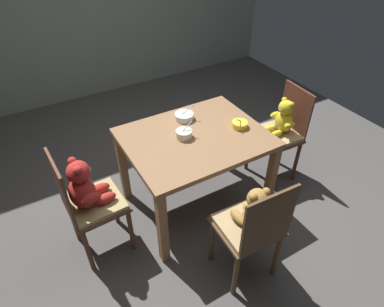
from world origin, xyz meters
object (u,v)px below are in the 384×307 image
(teddy_chair_near_right, at_px, (281,127))
(porridge_bowl_cream_center, at_px, (184,134))
(teddy_chair_near_front, at_px, (253,221))
(porridge_bowl_white_far_center, at_px, (184,116))
(porridge_bowl_yellow_near_right, at_px, (240,124))
(dining_table, at_px, (195,147))
(teddy_chair_near_left, at_px, (87,195))

(teddy_chair_near_right, distance_m, porridge_bowl_cream_center, 1.01)
(teddy_chair_near_front, xyz_separation_m, porridge_bowl_white_far_center, (0.08, 1.04, 0.21))
(porridge_bowl_white_far_center, bearing_deg, porridge_bowl_yellow_near_right, -45.13)
(teddy_chair_near_right, height_order, teddy_chair_near_front, teddy_chair_near_front)
(teddy_chair_near_front, height_order, porridge_bowl_cream_center, teddy_chair_near_front)
(dining_table, relative_size, teddy_chair_near_front, 1.18)
(porridge_bowl_white_far_center, height_order, porridge_bowl_cream_center, porridge_bowl_white_far_center)
(dining_table, xyz_separation_m, teddy_chair_near_right, (0.90, -0.04, -0.09))
(porridge_bowl_yellow_near_right, distance_m, porridge_bowl_cream_center, 0.47)
(porridge_bowl_white_far_center, bearing_deg, dining_table, -100.13)
(porridge_bowl_white_far_center, bearing_deg, porridge_bowl_cream_center, -119.51)
(teddy_chair_near_left, bearing_deg, teddy_chair_near_front, -43.90)
(teddy_chair_near_left, height_order, porridge_bowl_yellow_near_right, teddy_chair_near_left)
(teddy_chair_near_front, bearing_deg, porridge_bowl_yellow_near_right, -27.12)
(teddy_chair_near_front, relative_size, porridge_bowl_white_far_center, 5.59)
(porridge_bowl_white_far_center, bearing_deg, teddy_chair_near_front, -94.20)
(dining_table, height_order, teddy_chair_near_front, teddy_chair_near_front)
(teddy_chair_near_right, relative_size, porridge_bowl_white_far_center, 5.53)
(teddy_chair_near_left, distance_m, porridge_bowl_cream_center, 0.84)
(teddy_chair_near_right, bearing_deg, teddy_chair_near_left, 3.19)
(teddy_chair_near_left, relative_size, porridge_bowl_yellow_near_right, 7.38)
(teddy_chair_near_right, bearing_deg, porridge_bowl_cream_center, -0.62)
(teddy_chair_near_front, bearing_deg, teddy_chair_near_left, 51.56)
(teddy_chair_near_left, bearing_deg, porridge_bowl_white_far_center, 14.19)
(teddy_chair_near_left, distance_m, porridge_bowl_white_far_center, 1.01)
(teddy_chair_near_right, bearing_deg, porridge_bowl_white_far_center, -15.91)
(dining_table, relative_size, porridge_bowl_yellow_near_right, 8.50)
(teddy_chair_near_right, distance_m, porridge_bowl_white_far_center, 0.93)
(porridge_bowl_yellow_near_right, xyz_separation_m, porridge_bowl_white_far_center, (-0.33, 0.33, 0.00))
(teddy_chair_near_right, xyz_separation_m, teddy_chair_near_front, (-0.93, -0.75, 0.01))
(teddy_chair_near_right, bearing_deg, teddy_chair_near_front, 42.22)
(teddy_chair_near_right, xyz_separation_m, porridge_bowl_cream_center, (-0.98, 0.07, 0.23))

